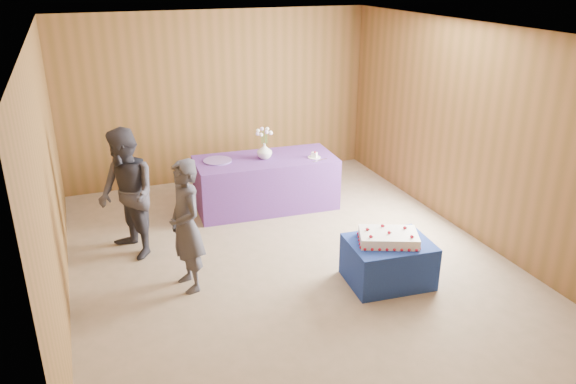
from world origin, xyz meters
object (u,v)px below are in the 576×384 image
sheet_cake (388,237)px  guest_right (127,194)px  vase (264,151)px  guest_left (186,226)px  cake_table (388,262)px  serving_table (266,183)px

sheet_cake → guest_right: bearing=169.8°
vase → guest_left: 2.35m
cake_table → serving_table: (-0.59, 2.50, 0.12)m
serving_table → sheet_cake: serving_table is taller
cake_table → guest_left: 2.26m
serving_table → guest_right: (-2.01, -0.81, 0.42)m
cake_table → guest_right: bearing=151.9°
guest_left → guest_right: 1.12m
cake_table → sheet_cake: 0.31m
cake_table → vase: bearing=108.4°
serving_table → sheet_cake: bearing=-73.8°
guest_left → cake_table: bearing=61.4°
cake_table → guest_right: 3.15m
sheet_cake → vase: bearing=126.1°
cake_table → serving_table: size_ratio=0.45×
serving_table → guest_right: size_ratio=1.25×
serving_table → guest_left: bearing=-126.5°
serving_table → vase: bearing=-153.3°
serving_table → sheet_cake: 2.57m
cake_table → guest_left: size_ratio=0.61×
vase → guest_right: bearing=-158.0°
guest_left → serving_table: bearing=129.6°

